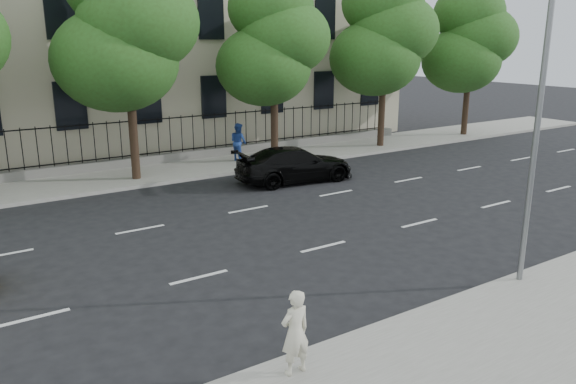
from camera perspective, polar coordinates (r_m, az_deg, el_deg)
name	(u,v)px	position (r m, az deg, el deg)	size (l,w,h in m)	color
ground	(381,276)	(14.91, 9.44, -8.38)	(120.00, 120.00, 0.00)	black
near_sidewalk	(517,340)	(12.58, 22.22, -13.72)	(60.00, 4.00, 0.15)	gray
far_sidewalk	(174,171)	(26.36, -11.55, 2.14)	(60.00, 4.00, 0.15)	gray
lane_markings	(282,226)	(18.41, -0.60, -3.49)	(49.60, 4.62, 0.01)	silver
iron_fence	(159,152)	(27.80, -12.94, 3.95)	(30.00, 0.50, 2.20)	slate
street_light	(522,74)	(14.46, 22.71, 11.02)	(0.25, 3.32, 8.05)	slate
tree_c	(125,27)	(24.45, -16.21, 15.84)	(5.89, 5.50, 9.80)	#382619
tree_d	(273,41)	(27.40, -1.56, 15.09)	(5.34, 4.94, 8.84)	#382619
tree_e	(384,34)	(31.66, 9.68, 15.57)	(5.71, 5.31, 9.46)	#382619
tree_f	(470,40)	(36.77, 17.96, 14.50)	(5.52, 5.12, 9.01)	#382619
black_sedan	(295,164)	(24.00, 0.70, 2.82)	(2.10, 5.16, 1.50)	black
woman_near	(295,332)	(10.17, 0.73, -14.07)	(0.58, 0.38, 1.60)	beige
pedestrian_far	(239,142)	(27.59, -5.04, 5.09)	(0.90, 0.70, 1.85)	navy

